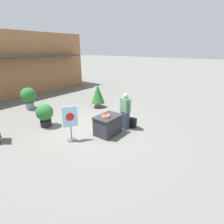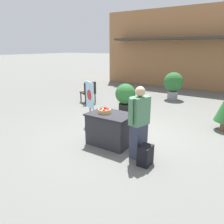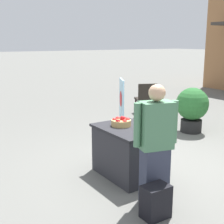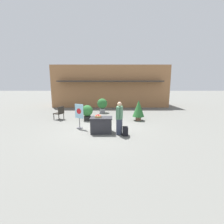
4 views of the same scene
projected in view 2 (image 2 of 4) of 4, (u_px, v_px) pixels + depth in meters
ground_plane at (123, 135)px, 6.13m from camera, size 120.00×120.00×0.00m
storefront_building at (215, 48)px, 13.54m from camera, size 12.82×5.32×4.55m
display_table at (110, 129)px, 5.52m from camera, size 1.11×0.79×0.80m
apple_basket at (104, 111)px, 5.44m from camera, size 0.32×0.32×0.16m
person_visitor at (139, 123)px, 4.72m from camera, size 0.36×0.59×1.61m
backpack at (145, 155)px, 4.57m from camera, size 0.24×0.34×0.42m
poster_board at (90, 102)px, 6.71m from camera, size 0.51×0.36×1.38m
patio_chair at (89, 91)px, 9.54m from camera, size 0.73×0.73×0.93m
potted_plant_far_right at (125, 96)px, 8.24m from camera, size 0.77×0.77×1.07m
potted_plant_near_left at (173, 83)px, 10.11m from camera, size 0.88×0.88×1.26m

